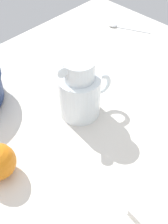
# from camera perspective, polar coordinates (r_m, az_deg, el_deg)

# --- Properties ---
(ground_plane) EXTENTS (1.20, 0.93, 0.03)m
(ground_plane) POSITION_cam_1_polar(r_m,az_deg,el_deg) (0.81, -1.23, -2.91)
(ground_plane) COLOR silver
(juice_pitcher) EXTENTS (0.16, 0.11, 0.18)m
(juice_pitcher) POSITION_cam_1_polar(r_m,az_deg,el_deg) (0.78, -0.83, 3.46)
(juice_pitcher) COLOR white
(juice_pitcher) RESTS_ON ground_plane
(spoon) EXTENTS (0.08, 0.15, 0.01)m
(spoon) POSITION_cam_1_polar(r_m,az_deg,el_deg) (1.18, 7.39, 15.77)
(spoon) COLOR silver
(spoon) RESTS_ON ground_plane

